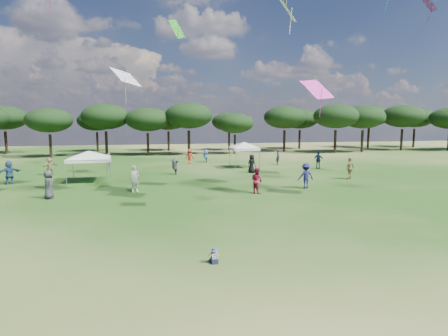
% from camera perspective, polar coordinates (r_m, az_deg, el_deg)
% --- Properties ---
extents(ground, '(140.00, 140.00, 0.00)m').
position_cam_1_polar(ground, '(11.51, 4.02, -18.44)').
color(ground, '#274D17').
rests_on(ground, ground).
extents(tree_line, '(108.78, 17.63, 7.77)m').
position_cam_1_polar(tree_line, '(57.62, -6.64, 7.63)').
color(tree_line, black).
rests_on(tree_line, ground).
extents(tent_left, '(6.51, 6.51, 2.85)m').
position_cam_1_polar(tent_left, '(32.36, -19.93, 2.27)').
color(tent_left, gray).
rests_on(tent_left, ground).
extents(tent_right, '(5.59, 5.59, 3.04)m').
position_cam_1_polar(tent_right, '(39.55, 3.12, 3.80)').
color(tent_right, gray).
rests_on(tent_right, ground).
extents(toddler, '(0.37, 0.41, 0.55)m').
position_cam_1_polar(toddler, '(13.50, -1.49, -13.31)').
color(toddler, '#151B31').
rests_on(toddler, ground).
extents(festival_crowd, '(29.58, 21.28, 1.90)m').
position_cam_1_polar(festival_crowd, '(34.26, -5.88, 0.32)').
color(festival_crowd, maroon).
rests_on(festival_crowd, ground).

